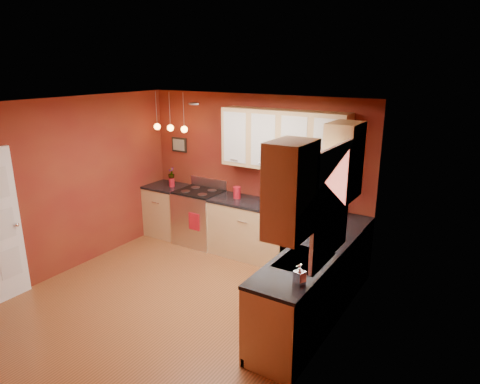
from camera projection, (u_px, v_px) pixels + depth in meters
The scene contains 26 objects.
floor at pixel (174, 303), 5.69m from camera, with size 4.20×4.20×0.00m, color brown.
ceiling at pixel (164, 104), 4.94m from camera, with size 4.00×4.20×0.02m, color white.
wall_back at pixel (254, 175), 7.02m from camera, with size 4.00×0.02×2.60m, color maroon.
wall_front at pixel (4, 280), 3.61m from camera, with size 4.00×0.02×2.60m, color maroon.
wall_left at pixel (66, 187), 6.33m from camera, with size 0.02×4.20×2.60m, color maroon.
wall_right at pixel (321, 245), 4.30m from camera, with size 0.02×4.20×2.60m, color maroon.
base_cabinets_back_left at pixel (168, 211), 7.86m from camera, with size 0.70×0.60×0.90m, color tan.
base_cabinets_back_right at pixel (284, 238), 6.65m from camera, with size 2.54×0.60×0.90m, color tan.
base_cabinets_right at pixel (307, 292), 5.06m from camera, with size 0.60×2.10×0.90m, color tan.
counter_back_left at pixel (167, 187), 7.72m from camera, with size 0.70×0.62×0.04m, color black.
counter_back_right at pixel (285, 209), 6.51m from camera, with size 2.54×0.62×0.04m, color black.
counter_right at pixel (309, 256), 4.93m from camera, with size 0.62×2.10×0.04m, color black.
gas_range at pixel (200, 217), 7.48m from camera, with size 0.76×0.64×1.11m.
dishwasher_front at pixel (298, 250), 6.23m from camera, with size 0.60×0.02×0.80m, color silver.
sink at pixel (304, 261), 4.80m from camera, with size 0.50×0.70×0.33m.
window at pixel (332, 200), 4.44m from camera, with size 0.06×1.02×1.22m.
upper_cabinets_back at pixel (283, 140), 6.38m from camera, with size 2.00×0.35×0.90m, color tan.
upper_cabinets_right at pixel (320, 173), 4.46m from camera, with size 0.35×1.95×0.90m, color tan.
wall_picture at pixel (179, 145), 7.69m from camera, with size 0.32×0.03×0.26m, color black.
pendant_lights at pixel (170, 127), 7.26m from camera, with size 0.71×0.11×0.66m.
red_canister at pixel (237, 192), 6.96m from camera, with size 0.13×0.13×0.19m.
red_vase at pixel (172, 182), 7.62m from camera, with size 0.10×0.10×0.16m, color #A2111C.
flowers at pixel (171, 173), 7.57m from camera, with size 0.12×0.12×0.21m, color #A2111C.
coffee_maker at pixel (327, 207), 6.15m from camera, with size 0.24×0.24×0.30m.
soap_pump at pixel (300, 275), 4.22m from camera, with size 0.10×0.10×0.22m, color silver.
dish_towel at pixel (194, 222), 7.13m from camera, with size 0.22×0.01×0.29m, color #A2111C.
Camera 1 is at (3.40, -3.79, 3.05)m, focal length 32.00 mm.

